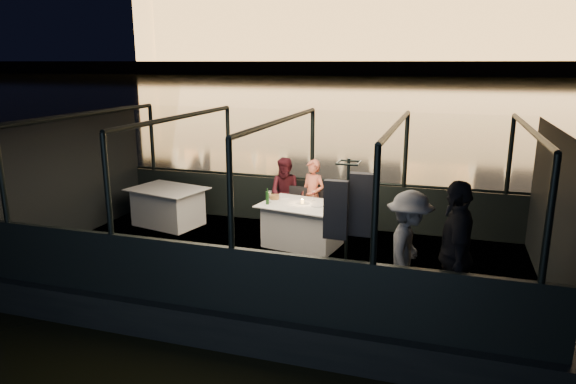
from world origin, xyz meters
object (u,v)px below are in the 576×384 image
(person_woman_coral, at_px, (313,195))
(wine_bottle, at_px, (267,196))
(dining_table_aft, at_px, (168,206))
(person_man_maroon, at_px, (286,192))
(dining_table_central, at_px, (303,225))
(passenger_dark, at_px, (454,259))
(passenger_stripe, at_px, (408,248))
(chair_port_left, at_px, (296,210))
(coat_stand, at_px, (346,241))
(chair_port_right, at_px, (323,211))

(person_woman_coral, relative_size, wine_bottle, 4.96)
(dining_table_aft, bearing_deg, person_man_maroon, 11.10)
(dining_table_central, bearing_deg, person_woman_coral, 91.68)
(passenger_dark, xyz_separation_m, wine_bottle, (-3.14, 1.98, 0.06))
(dining_table_aft, height_order, passenger_stripe, passenger_stripe)
(chair_port_left, height_order, coat_stand, coat_stand)
(dining_table_central, relative_size, wine_bottle, 5.07)
(chair_port_left, relative_size, coat_stand, 0.43)
(passenger_dark, bearing_deg, person_woman_coral, -141.61)
(passenger_stripe, bearing_deg, passenger_dark, -111.50)
(person_man_maroon, bearing_deg, chair_port_left, -36.62)
(dining_table_aft, xyz_separation_m, coat_stand, (4.08, -2.37, 0.51))
(dining_table_central, distance_m, chair_port_right, 0.74)
(person_man_maroon, distance_m, passenger_dark, 4.29)
(dining_table_central, distance_m, person_man_maroon, 1.05)
(dining_table_aft, height_order, chair_port_left, chair_port_left)
(wine_bottle, bearing_deg, passenger_stripe, -34.00)
(dining_table_aft, bearing_deg, person_woman_coral, 8.15)
(chair_port_left, height_order, wine_bottle, wine_bottle)
(person_woman_coral, distance_m, passenger_stripe, 3.33)
(person_man_maroon, height_order, passenger_dark, passenger_dark)
(wine_bottle, bearing_deg, dining_table_aft, 167.10)
(dining_table_aft, distance_m, coat_stand, 4.75)
(chair_port_left, distance_m, passenger_stripe, 3.44)
(dining_table_aft, relative_size, chair_port_right, 1.73)
(dining_table_aft, bearing_deg, passenger_stripe, -24.86)
(chair_port_left, height_order, person_man_maroon, person_man_maroon)
(passenger_dark, bearing_deg, wine_bottle, -125.07)
(coat_stand, relative_size, passenger_dark, 1.08)
(dining_table_central, bearing_deg, person_man_maroon, 124.87)
(person_man_maroon, height_order, passenger_stripe, passenger_stripe)
(chair_port_left, distance_m, wine_bottle, 0.99)
(chair_port_left, bearing_deg, wine_bottle, -103.30)
(chair_port_right, distance_m, person_man_maroon, 0.82)
(coat_stand, height_order, person_man_maroon, coat_stand)
(dining_table_central, xyz_separation_m, wine_bottle, (-0.60, -0.18, 0.53))
(coat_stand, bearing_deg, person_woman_coral, 113.18)
(chair_port_right, height_order, passenger_dark, passenger_dark)
(passenger_dark, relative_size, wine_bottle, 6.47)
(person_woman_coral, bearing_deg, wine_bottle, -99.29)
(chair_port_right, relative_size, passenger_stripe, 0.51)
(coat_stand, distance_m, passenger_stripe, 0.81)
(coat_stand, height_order, wine_bottle, coat_stand)
(dining_table_aft, height_order, person_man_maroon, person_man_maroon)
(passenger_stripe, xyz_separation_m, wine_bottle, (-2.57, 1.73, 0.06))
(person_woman_coral, relative_size, passenger_stripe, 0.88)
(wine_bottle, bearing_deg, person_man_maroon, 87.93)
(chair_port_right, bearing_deg, person_woman_coral, 143.82)
(chair_port_left, distance_m, person_man_maroon, 0.43)
(passenger_stripe, height_order, wine_bottle, passenger_stripe)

